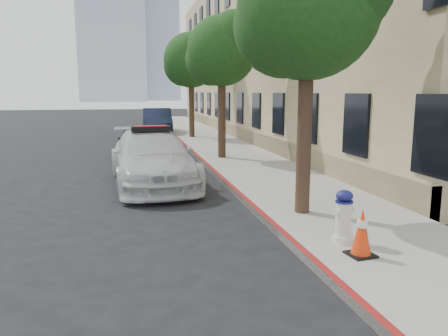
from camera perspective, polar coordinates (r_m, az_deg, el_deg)
name	(u,v)px	position (r m, az deg, el deg)	size (l,w,h in m)	color
ground	(157,203)	(10.66, -8.79, -4.52)	(120.00, 120.00, 0.00)	black
sidewalk	(219,146)	(20.90, -0.71, 2.86)	(3.20, 50.00, 0.15)	gray
curb_strip	(187,147)	(20.65, -4.91, 2.74)	(0.12, 50.00, 0.15)	maroon
building	(293,52)	(27.25, 9.02, 14.76)	(8.00, 36.00, 10.00)	tan
tower_right	(155,30)	(146.91, -8.98, 17.35)	(14.00, 14.00, 44.00)	#9EA8B7
tree_near	(310,6)	(9.17, 11.17, 20.02)	(2.92, 2.82, 5.62)	black
tree_mid	(223,50)	(16.75, -0.18, 15.13)	(2.77, 2.64, 5.43)	black
tree_far	(192,60)	(24.62, -4.26, 13.95)	(3.10, 3.00, 5.81)	black
police_car	(152,158)	(12.63, -9.40, 1.30)	(2.52, 5.47, 1.70)	silver
parked_car_mid	(137,141)	(18.24, -11.28, 3.42)	(1.50, 3.74, 1.27)	black
parked_car_far	(157,121)	(27.79, -8.71, 6.03)	(1.73, 4.95, 1.63)	#141C33
fire_hydrant	(344,217)	(7.56, 15.34, -6.18)	(0.38, 0.34, 0.89)	silver
traffic_cone	(362,232)	(7.05, 17.56, -8.02)	(0.43, 0.43, 0.75)	black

